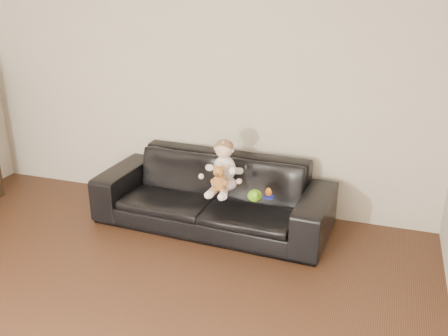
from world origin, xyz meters
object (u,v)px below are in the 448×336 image
(teddy_bear, at_px, (219,179))
(toy_rattle, at_px, (268,193))
(baby, at_px, (224,169))
(sofa, at_px, (213,193))
(toy_blue_disc, at_px, (269,197))
(toy_green, at_px, (255,195))

(teddy_bear, relative_size, toy_rattle, 3.52)
(baby, xyz_separation_m, teddy_bear, (0.01, -0.15, -0.04))
(baby, distance_m, toy_rattle, 0.47)
(sofa, xyz_separation_m, toy_blue_disc, (0.60, -0.15, 0.11))
(sofa, relative_size, baby, 4.67)
(toy_green, bearing_deg, sofa, 152.07)
(toy_rattle, bearing_deg, toy_green, -123.09)
(teddy_bear, distance_m, toy_blue_disc, 0.48)
(baby, xyz_separation_m, toy_blue_disc, (0.45, -0.02, -0.21))
(teddy_bear, distance_m, toy_green, 0.35)
(toy_green, bearing_deg, toy_rattle, 56.91)
(toy_blue_disc, bearing_deg, toy_rattle, 115.57)
(sofa, height_order, toy_green, sofa)
(baby, bearing_deg, toy_blue_disc, -9.61)
(toy_rattle, height_order, toy_blue_disc, toy_rattle)
(toy_rattle, bearing_deg, baby, -179.48)
(baby, distance_m, toy_blue_disc, 0.49)
(teddy_bear, xyz_separation_m, toy_green, (0.33, 0.01, -0.12))
(baby, relative_size, teddy_bear, 1.99)
(teddy_bear, height_order, toy_rattle, teddy_bear)
(teddy_bear, relative_size, toy_blue_disc, 2.65)
(sofa, height_order, baby, baby)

